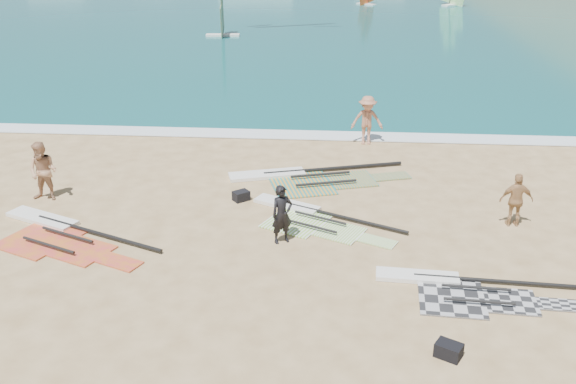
# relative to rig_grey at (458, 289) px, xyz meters

# --- Properties ---
(ground) EXTENTS (300.00, 300.00, 0.00)m
(ground) POSITION_rel_rig_grey_xyz_m (-3.22, -0.47, -0.05)
(ground) COLOR tan
(ground) RESTS_ON ground
(surf_line) EXTENTS (300.00, 1.20, 0.04)m
(surf_line) POSITION_rel_rig_grey_xyz_m (-3.22, 11.83, -0.05)
(surf_line) COLOR white
(surf_line) RESTS_ON ground
(rig_grey) EXTENTS (5.01, 2.12, 0.20)m
(rig_grey) POSITION_rel_rig_grey_xyz_m (0.00, 0.00, 0.00)
(rig_grey) COLOR #27282A
(rig_grey) RESTS_ON ground
(rig_green) EXTENTS (4.81, 3.45, 0.20)m
(rig_green) POSITION_rel_rig_grey_xyz_m (-3.89, 3.83, 0.00)
(rig_green) COLOR #8BD036
(rig_green) RESTS_ON ground
(rig_orange) EXTENTS (6.53, 3.55, 0.21)m
(rig_orange) POSITION_rel_rig_grey_xyz_m (-4.14, 7.04, 0.00)
(rig_orange) COLOR orange
(rig_orange) RESTS_ON ground
(rig_red) EXTENTS (5.45, 3.67, 0.20)m
(rig_red) POSITION_rel_rig_grey_xyz_m (-11.14, 2.18, 0.00)
(rig_red) COLOR #DD2652
(rig_red) RESTS_ON ground
(gear_bag_near) EXTENTS (0.62, 0.60, 0.32)m
(gear_bag_near) POSITION_rel_rig_grey_xyz_m (-6.16, 5.03, 0.11)
(gear_bag_near) COLOR black
(gear_bag_near) RESTS_ON ground
(gear_bag_far) EXTENTS (0.66, 0.59, 0.32)m
(gear_bag_far) POSITION_rel_rig_grey_xyz_m (-0.64, -2.66, 0.11)
(gear_bag_far) COLOR black
(gear_bag_far) RESTS_ON ground
(person_wetsuit) EXTENTS (0.75, 0.67, 1.72)m
(person_wetsuit) POSITION_rel_rig_grey_xyz_m (-4.58, 2.25, 0.81)
(person_wetsuit) COLOR black
(person_wetsuit) RESTS_ON ground
(beachgoer_left) EXTENTS (1.00, 0.80, 1.96)m
(beachgoer_left) POSITION_rel_rig_grey_xyz_m (-12.52, 4.64, 0.93)
(beachgoer_left) COLOR tan
(beachgoer_left) RESTS_ON ground
(beachgoer_mid) EXTENTS (1.32, 0.81, 1.99)m
(beachgoer_mid) POSITION_rel_rig_grey_xyz_m (-1.88, 11.03, 0.95)
(beachgoer_mid) COLOR #AF7256
(beachgoer_mid) RESTS_ON ground
(beachgoer_back) EXTENTS (0.98, 0.43, 1.66)m
(beachgoer_back) POSITION_rel_rig_grey_xyz_m (2.26, 3.83, 0.78)
(beachgoer_back) COLOR tan
(beachgoer_back) RESTS_ON ground
(windsurfer_left) EXTENTS (2.61, 3.12, 4.66)m
(windsurfer_left) POSITION_rel_rig_grey_xyz_m (-11.91, 35.38, 1.29)
(windsurfer_left) COLOR white
(windsurfer_left) RESTS_ON ground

